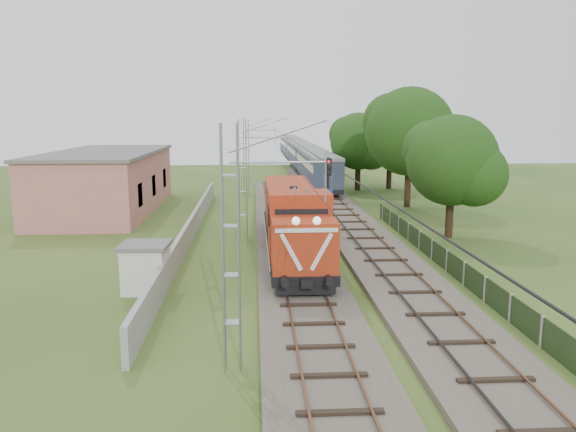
{
  "coord_description": "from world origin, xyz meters",
  "views": [
    {
      "loc": [
        -2.25,
        -25.41,
        8.23
      ],
      "look_at": [
        -0.2,
        8.13,
        2.2
      ],
      "focal_mm": 35.0,
      "sensor_mm": 36.0,
      "label": 1
    }
  ],
  "objects": [
    {
      "name": "signal_post",
      "position": [
        2.8,
        12.29,
        3.74
      ],
      "size": [
        0.57,
        0.47,
        5.45
      ],
      "color": "black",
      "rests_on": "ground"
    },
    {
      "name": "coach_rake",
      "position": [
        5.0,
        61.9,
        2.52
      ],
      "size": [
        3.04,
        67.79,
        3.51
      ],
      "color": "black",
      "rests_on": "ground"
    },
    {
      "name": "fence",
      "position": [
        8.0,
        3.0,
        0.6
      ],
      "size": [
        0.12,
        32.0,
        1.2
      ],
      "color": "black",
      "rests_on": "ground"
    },
    {
      "name": "tree_d",
      "position": [
        13.23,
        37.44,
        5.59
      ],
      "size": [
        6.91,
        6.58,
        8.96
      ],
      "color": "#382417",
      "rests_on": "ground"
    },
    {
      "name": "station_building",
      "position": [
        -15.0,
        24.0,
        2.63
      ],
      "size": [
        8.4,
        20.4,
        5.22
      ],
      "color": "tan",
      "rests_on": "ground"
    },
    {
      "name": "catenary",
      "position": [
        -2.95,
        12.0,
        4.05
      ],
      "size": [
        3.31,
        70.0,
        8.0
      ],
      "color": "gray",
      "rests_on": "ground"
    },
    {
      "name": "tree_c",
      "position": [
        9.44,
        36.43,
        5.35
      ],
      "size": [
        6.62,
        6.3,
        8.58
      ],
      "color": "#382417",
      "rests_on": "ground"
    },
    {
      "name": "track_main",
      "position": [
        0.0,
        7.0,
        0.18
      ],
      "size": [
        4.2,
        70.0,
        0.45
      ],
      "color": "#6B6054",
      "rests_on": "ground"
    },
    {
      "name": "tree_b",
      "position": [
        11.82,
        24.48,
        6.73
      ],
      "size": [
        8.32,
        7.93,
        10.79
      ],
      "color": "#382417",
      "rests_on": "ground"
    },
    {
      "name": "relay_hut",
      "position": [
        -7.4,
        0.61,
        1.17
      ],
      "size": [
        2.35,
        2.35,
        2.32
      ],
      "color": "silver",
      "rests_on": "ground"
    },
    {
      "name": "locomotive",
      "position": [
        0.0,
        6.75,
        2.27
      ],
      "size": [
        3.04,
        17.38,
        4.41
      ],
      "color": "black",
      "rests_on": "ground"
    },
    {
      "name": "track_side",
      "position": [
        5.0,
        20.0,
        0.18
      ],
      "size": [
        4.2,
        80.0,
        0.45
      ],
      "color": "#6B6054",
      "rests_on": "ground"
    },
    {
      "name": "boundary_wall",
      "position": [
        -6.5,
        12.0,
        0.75
      ],
      "size": [
        0.25,
        40.0,
        1.5
      ],
      "primitive_type": "cube",
      "color": "#9E9E99",
      "rests_on": "ground"
    },
    {
      "name": "tree_a",
      "position": [
        11.12,
        11.47,
        5.2
      ],
      "size": [
        6.43,
        6.12,
        8.34
      ],
      "color": "#382417",
      "rests_on": "ground"
    },
    {
      "name": "ground",
      "position": [
        0.0,
        0.0,
        0.0
      ],
      "size": [
        140.0,
        140.0,
        0.0
      ],
      "primitive_type": "plane",
      "color": "#31501E",
      "rests_on": "ground"
    }
  ]
}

